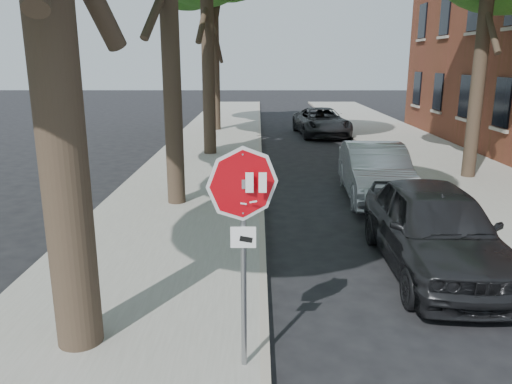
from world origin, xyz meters
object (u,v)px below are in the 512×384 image
stop_sign (243,217)px  car_d (321,122)px  car_a (435,228)px  car_b (375,172)px

stop_sign → car_d: size_ratio=0.53×
stop_sign → car_d: stop_sign is taller
stop_sign → car_a: (3.24, 3.09, -1.18)m
stop_sign → car_d: 19.91m
car_d → car_a: bearing=-95.2°
car_a → car_d: bearing=90.4°
car_a → car_b: size_ratio=1.03×
stop_sign → car_b: stop_sign is taller
car_b → stop_sign: bearing=-109.8°
stop_sign → car_b: bearing=67.2°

